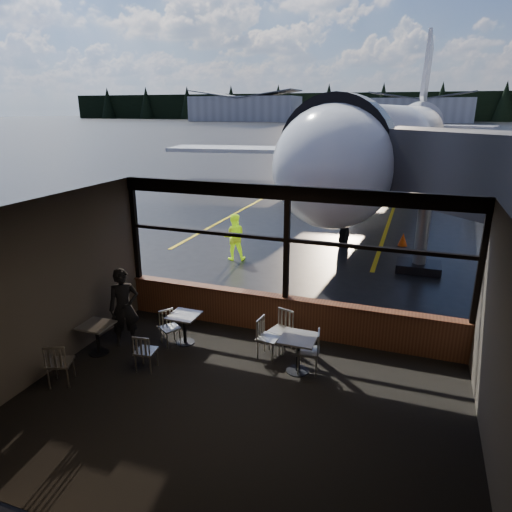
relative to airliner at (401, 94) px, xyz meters
The scene contains 33 objects.
ground_plane 99.35m from the airliner, 90.61° to the left, with size 520.00×520.00×0.00m, color black.
carpet_floor 24.58m from the airliner, 92.52° to the right, with size 8.00×6.00×0.01m, color black.
ceiling 23.98m from the airliner, 92.52° to the right, with size 8.00×6.00×0.04m, color #38332D.
wall_left 24.72m from the airliner, 101.96° to the right, with size 0.04×6.00×3.50m, color #524A41.
wall_right 24.38m from the airliner, 82.94° to the right, with size 0.04×6.00×3.50m, color #524A41.
wall_back 27.18m from the airliner, 92.24° to the right, with size 8.00×0.04×3.50m, color #524A41.
window_sill 21.57m from the airliner, 92.88° to the right, with size 8.00×0.28×0.90m, color #562C1A.
window_header 21.02m from the airliner, 92.88° to the right, with size 8.00×0.18×0.30m, color black.
mullion_left 21.75m from the airliner, 103.49° to the right, with size 0.12×0.12×2.60m, color black.
mullion_centre 21.19m from the airliner, 92.88° to the right, with size 0.12×0.12×2.60m, color black.
mullion_right 21.36m from the airliner, 82.07° to the right, with size 0.12×0.12×2.60m, color black.
window_transom 21.17m from the airliner, 92.88° to the right, with size 8.00×0.10×0.08m, color black.
airliner is the anchor object (origin of this frame).
jet_bridge 15.98m from the airliner, 80.55° to the right, with size 8.34×10.19×4.45m, color #272729, non-canonical shape.
cafe_table_near 23.03m from the airliner, 90.86° to the right, with size 0.70×0.70×0.77m, color gray, non-canonical shape.
cafe_table_mid 22.96m from the airliner, 97.85° to the right, with size 0.64×0.64×0.71m, color gray, non-canonical shape.
cafe_table_left 24.21m from the airliner, 101.24° to the right, with size 0.63×0.63×0.69m, color gray, non-canonical shape.
chair_near_e 22.95m from the airliner, 90.39° to the right, with size 0.50×0.50×0.92m, color #ABA79A, non-canonical shape.
chair_near_w 22.71m from the airliner, 92.78° to the right, with size 0.49×0.49×0.90m, color #AEA99D, non-canonical shape.
chair_near_n 22.33m from the airliner, 92.43° to the right, with size 0.50×0.50×0.91m, color beige, non-canonical shape.
chair_mid_s 24.17m from the airliner, 97.94° to the right, with size 0.45×0.45×0.82m, color beige, non-canonical shape.
chair_mid_w 23.15m from the airliner, 98.46° to the right, with size 0.44×0.44×0.81m, color #B9B4A7, non-canonical shape.
chair_left_s 25.31m from the airliner, 100.50° to the right, with size 0.50×0.50×0.92m, color #B3ADA1, non-canonical shape.
passenger 23.49m from the airliner, 100.68° to the right, with size 0.65×0.43×1.79m, color black.
ground_crew 17.39m from the airliner, 105.00° to the right, with size 0.79×0.62×1.63m, color #BFF219.
cone_nose 13.62m from the airliner, 84.29° to the right, with size 0.36×0.36×0.50m, color #F94C07.
cone_wing 7.92m from the airliner, 162.85° to the right, with size 0.40×0.40×0.56m, color orange.
hangar_left 174.30m from the airliner, 114.05° to the left, with size 45.00×18.00×11.00m, color silver, non-canonical shape.
hangar_mid 164.17m from the airliner, 90.37° to the left, with size 38.00×15.00×10.00m, color silver, non-canonical shape.
fuel_tank_a 164.16m from the airliner, 100.90° to the left, with size 8.00×8.00×6.00m, color silver.
fuel_tank_b 162.56m from the airliner, 97.44° to the left, with size 8.00×8.00×6.00m, color silver.
fuel_tank_c 161.57m from the airliner, 93.92° to the left, with size 8.00×8.00×6.00m, color silver.
treeline 189.17m from the airliner, 90.32° to the left, with size 360.00×3.00×12.00m, color black.
Camera 1 is at (2.63, -9.40, 5.07)m, focal length 32.00 mm.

